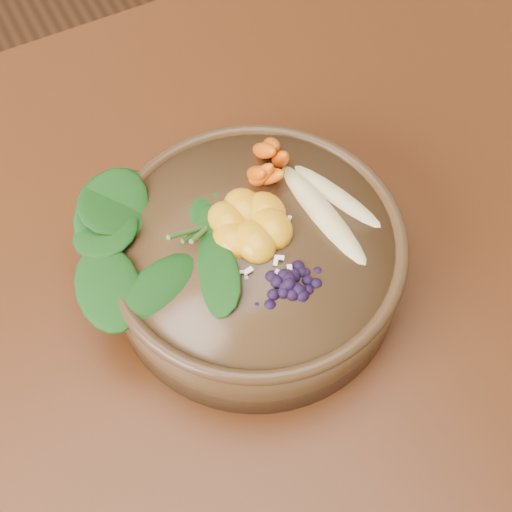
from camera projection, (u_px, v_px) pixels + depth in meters
dining_table at (106, 388)px, 0.78m from camera, size 1.60×0.90×0.75m
stoneware_bowl at (256, 261)px, 0.71m from camera, size 0.29×0.29×0.08m
kale_heap at (185, 199)px, 0.67m from camera, size 0.19×0.17×0.04m
carrot_cluster at (267, 138)px, 0.69m from camera, size 0.06×0.06×0.08m
banana_halves at (331, 196)px, 0.68m from camera, size 0.08×0.16×0.03m
mandarin_cluster at (249, 216)px, 0.67m from camera, size 0.08×0.09×0.03m
blueberry_pile at (290, 277)px, 0.63m from camera, size 0.13×0.10×0.04m
coconut_flakes at (268, 253)px, 0.66m from camera, size 0.09×0.07×0.01m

